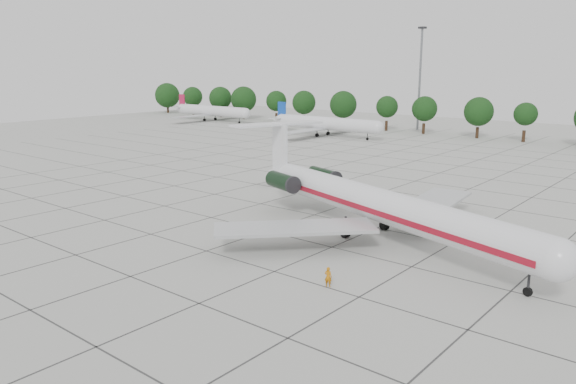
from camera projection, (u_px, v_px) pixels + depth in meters
The scene contains 8 objects.
ground at pixel (266, 231), 55.94m from camera, with size 260.00×260.00×0.00m, color #B6B6AE.
apron_joints at pixel (349, 203), 67.23m from camera, with size 170.00×170.00×0.02m, color #383838.
main_airliner at pixel (370, 202), 53.88m from camera, with size 39.60×30.22×9.50m.
ground_crew at pixel (328, 277), 41.74m from camera, with size 0.56×0.37×1.55m, color #BF6D0B.
bg_airliner_a at pixel (212, 111), 165.96m from camera, with size 28.24×27.20×7.40m.
bg_airliner_b at pixel (326, 124), 130.16m from camera, with size 28.24×27.20×7.40m.
tree_line at pixel (479, 112), 125.84m from camera, with size 249.86×8.44×10.22m.
floodlight_mast at pixel (420, 73), 140.64m from camera, with size 1.60×1.60×25.45m.
Camera 1 is at (35.84, -40.05, 16.15)m, focal length 35.00 mm.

